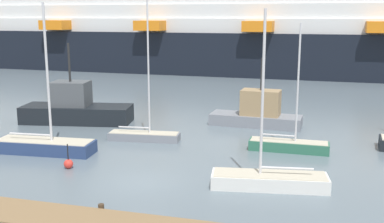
# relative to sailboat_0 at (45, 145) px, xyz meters

# --- Properties ---
(ground_plane) EXTENTS (600.00, 600.00, 0.00)m
(ground_plane) POSITION_rel_sailboat_0_xyz_m (7.61, -3.33, -0.49)
(ground_plane) COLOR slate
(sailboat_0) EXTENTS (6.18, 2.18, 8.88)m
(sailboat_0) POSITION_rel_sailboat_0_xyz_m (0.00, 0.00, 0.00)
(sailboat_0) COLOR navy
(sailboat_0) RESTS_ON ground_plane
(sailboat_1) EXTENTS (4.80, 1.22, 7.72)m
(sailboat_1) POSITION_rel_sailboat_0_xyz_m (14.22, 4.23, -0.07)
(sailboat_1) COLOR #2D6B51
(sailboat_1) RESTS_ON ground_plane
(sailboat_3) EXTENTS (4.80, 1.65, 9.25)m
(sailboat_3) POSITION_rel_sailboat_0_xyz_m (4.80, 4.21, -0.04)
(sailboat_3) COLOR gray
(sailboat_3) RESTS_ON ground_plane
(sailboat_4) EXTENTS (5.71, 2.31, 8.45)m
(sailboat_4) POSITION_rel_sailboat_0_xyz_m (13.70, -2.29, -0.04)
(sailboat_4) COLOR white
(sailboat_4) RESTS_ON ground_plane
(fishing_boat_1) EXTENTS (6.88, 2.51, 5.11)m
(fishing_boat_1) POSITION_rel_sailboat_0_xyz_m (11.52, 10.33, 0.51)
(fishing_boat_1) COLOR gray
(fishing_boat_1) RESTS_ON ground_plane
(fishing_boat_2) EXTENTS (8.71, 4.18, 6.12)m
(fishing_boat_2) POSITION_rel_sailboat_0_xyz_m (-2.25, 7.82, 0.60)
(fishing_boat_2) COLOR black
(fishing_boat_2) RESTS_ON ground_plane
(channel_buoy_0) EXTENTS (0.57, 0.57, 1.59)m
(channel_buoy_0) POSITION_rel_sailboat_0_xyz_m (-6.21, 11.59, -0.19)
(channel_buoy_0) COLOR orange
(channel_buoy_0) RESTS_ON ground_plane
(channel_buoy_2) EXTENTS (0.50, 0.50, 1.37)m
(channel_buoy_2) POSITION_rel_sailboat_0_xyz_m (2.89, -2.25, -0.22)
(channel_buoy_2) COLOR red
(channel_buoy_2) RESTS_ON ground_plane
(cruise_ship) EXTENTS (106.84, 19.18, 20.76)m
(cruise_ship) POSITION_rel_sailboat_0_xyz_m (-6.73, 44.73, 6.19)
(cruise_ship) COLOR black
(cruise_ship) RESTS_ON ground_plane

